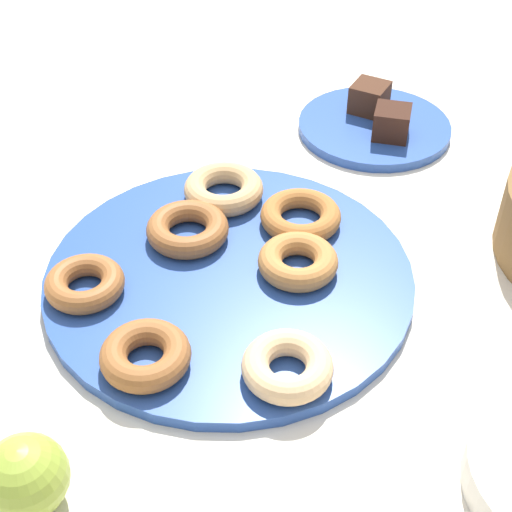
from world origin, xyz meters
TOP-DOWN VIEW (x-y plane):
  - ground_plane at (0.00, 0.00)m, footprint 2.40×2.40m
  - donut_plate at (0.00, 0.00)m, footprint 0.39×0.39m
  - donut_0 at (0.14, -0.03)m, footprint 0.10×0.10m
  - donut_1 at (-0.12, -0.05)m, footprint 0.13×0.13m
  - donut_2 at (-0.02, 0.07)m, footprint 0.12×0.12m
  - donut_3 at (0.07, -0.13)m, footprint 0.11×0.11m
  - donut_4 at (-0.10, 0.05)m, footprint 0.12×0.12m
  - donut_5 at (-0.04, -0.06)m, footprint 0.12×0.12m
  - donut_6 at (0.12, 0.10)m, footprint 0.12×0.12m
  - cake_plate at (-0.35, 0.09)m, footprint 0.21×0.21m
  - brownie_near at (-0.38, 0.07)m, footprint 0.05×0.05m
  - brownie_far at (-0.32, 0.11)m, footprint 0.05×0.05m
  - apple at (0.29, -0.06)m, footprint 0.07×0.07m

SIDE VIEW (x-z plane):
  - ground_plane at x=0.00m, z-range 0.00..0.00m
  - cake_plate at x=-0.35m, z-range 0.00..0.01m
  - donut_plate at x=0.00m, z-range 0.00..0.01m
  - donut_4 at x=-0.10m, z-range 0.01..0.04m
  - donut_3 at x=0.07m, z-range 0.01..0.04m
  - donut_5 at x=-0.04m, z-range 0.01..0.04m
  - donut_6 at x=0.12m, z-range 0.01..0.04m
  - donut_2 at x=-0.02m, z-range 0.01..0.04m
  - donut_0 at x=0.14m, z-range 0.01..0.04m
  - donut_1 at x=-0.12m, z-range 0.01..0.04m
  - brownie_near at x=-0.38m, z-range 0.01..0.05m
  - brownie_far at x=-0.32m, z-range 0.01..0.05m
  - apple at x=0.29m, z-range 0.00..0.07m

